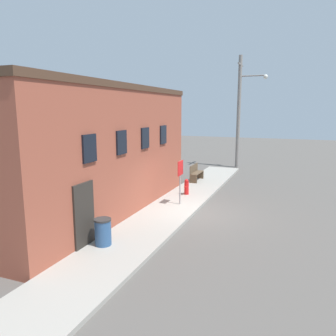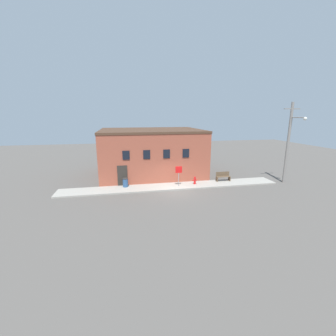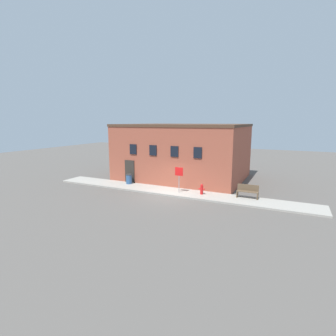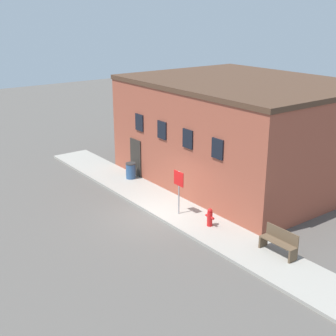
% 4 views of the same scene
% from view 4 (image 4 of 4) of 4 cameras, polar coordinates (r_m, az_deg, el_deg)
% --- Properties ---
extents(ground_plane, '(80.00, 80.00, 0.00)m').
position_cam_4_polar(ground_plane, '(21.43, -1.78, -5.94)').
color(ground_plane, '#56514C').
extents(sidewalk, '(22.08, 2.26, 0.13)m').
position_cam_4_polar(sidewalk, '(22.00, 0.64, -5.04)').
color(sidewalk, '#9E998E').
rests_on(sidewalk, ground).
extents(brick_building, '(11.80, 9.29, 5.46)m').
position_cam_4_polar(brick_building, '(25.71, 9.00, 4.56)').
color(brick_building, '#9E4C38').
rests_on(brick_building, ground).
extents(fire_hydrant, '(0.49, 0.23, 0.81)m').
position_cam_4_polar(fire_hydrant, '(20.16, 5.11, -5.99)').
color(fire_hydrant, red).
rests_on(fire_hydrant, sidewalk).
extents(stop_sign, '(0.67, 0.06, 2.03)m').
position_cam_4_polar(stop_sign, '(20.86, 1.32, -2.00)').
color(stop_sign, gray).
rests_on(stop_sign, sidewalk).
extents(bench, '(1.53, 0.44, 0.99)m').
position_cam_4_polar(bench, '(18.39, 13.41, -8.76)').
color(bench, brown).
rests_on(bench, sidewalk).
extents(trash_bin, '(0.55, 0.55, 0.88)m').
position_cam_4_polar(trash_bin, '(25.67, -4.57, -0.32)').
color(trash_bin, '#2D517F').
rests_on(trash_bin, sidewalk).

